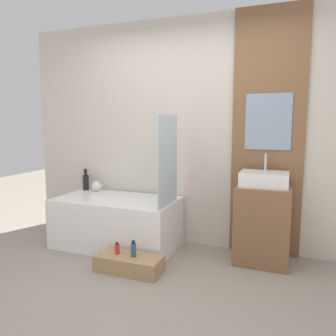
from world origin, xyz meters
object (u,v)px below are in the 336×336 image
Objects in this scene: bathtub at (117,222)px; sink at (264,179)px; wooden_step_bench at (129,263)px; vase_round_light at (97,186)px; bottle_soap_secondary at (133,249)px; bottle_soap_primary at (117,249)px; vase_tall_dark at (86,181)px.

bathtub is 2.97× the size of sink.
sink reaches higher than wooden_step_bench.
bottle_soap_secondary is (0.92, -0.81, -0.40)m from vase_round_light.
bottle_soap_secondary is at bearing -41.42° from vase_round_light.
sink reaches higher than bottle_soap_primary.
bottle_soap_secondary is (0.05, 0.00, 0.15)m from wooden_step_bench.
bottle_soap_secondary is at bearing -149.02° from sink.
wooden_step_bench is 4.11× the size of bottle_soap_secondary.
sink reaches higher than vase_round_light.
bottle_soap_secondary is (0.18, 0.00, 0.02)m from bottle_soap_primary.
wooden_step_bench is at bearing -51.36° from bathtub.
vase_tall_dark is (-0.61, 0.29, 0.39)m from bathtub.
sink is 4.09× the size of bottle_soap_primary.
vase_tall_dark is 1.32m from bottle_soap_primary.
bottle_soap_primary is (0.31, -0.55, -0.08)m from bathtub.
bottle_soap_secondary reaches higher than bottle_soap_primary.
bathtub is 0.74m from bottle_soap_secondary.
sink is 1.46m from bottle_soap_secondary.
bathtub is 2.16× the size of wooden_step_bench.
bottle_soap_primary is (-1.30, -0.68, -0.66)m from sink.
bottle_soap_primary is (-0.13, 0.00, 0.13)m from wooden_step_bench.
bathtub is 8.88× the size of bottle_soap_secondary.
bottle_soap_primary is at bearing 180.00° from bottle_soap_secondary.
vase_round_light is at bearing 138.58° from bottle_soap_secondary.
vase_tall_dark is 1.45m from bottle_soap_secondary.
vase_tall_dark is at bearing 175.93° from sink.
wooden_step_bench is at bearing -42.96° from vase_round_light.
vase_round_light is (-2.04, 0.13, -0.24)m from sink.
vase_tall_dark reaches higher than bottle_soap_primary.
bottle_soap_primary is at bearing 180.00° from wooden_step_bench.
bathtub is at bearing -31.16° from vase_round_light.
wooden_step_bench is (0.44, -0.55, -0.21)m from bathtub.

